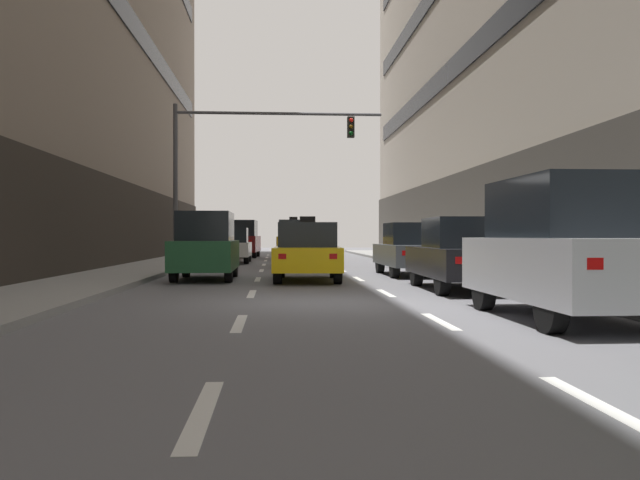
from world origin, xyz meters
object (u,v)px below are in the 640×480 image
(car_driving_0, at_px, (206,246))
(taxi_driving_2, at_px, (293,240))
(traffic_signal_0, at_px, (238,153))
(car_driving_3, at_px, (242,239))
(pedestrian_0, at_px, (538,246))
(car_driving_1, at_px, (230,246))
(pedestrian_1, at_px, (493,243))
(taxi_driving_5, at_px, (308,252))
(taxi_driving_4, at_px, (303,248))
(car_parked_1, at_px, (565,249))
(car_parked_2, at_px, (463,255))
(car_parked_3, at_px, (412,250))

(car_driving_0, bearing_deg, taxi_driving_2, 79.74)
(traffic_signal_0, bearing_deg, taxi_driving_2, 76.36)
(car_driving_3, bearing_deg, traffic_signal_0, -87.73)
(car_driving_0, distance_m, pedestrian_0, 9.54)
(car_driving_1, height_order, pedestrian_1, pedestrian_1)
(car_driving_1, relative_size, car_driving_3, 0.96)
(taxi_driving_5, height_order, pedestrian_0, taxi_driving_5)
(taxi_driving_4, relative_size, pedestrian_0, 2.71)
(car_parked_1, relative_size, car_parked_2, 0.98)
(car_parked_2, xyz_separation_m, car_parked_3, (0.00, 5.98, -0.01))
(car_parked_2, bearing_deg, taxi_driving_5, 134.55)
(taxi_driving_4, distance_m, traffic_signal_0, 4.73)
(taxi_driving_2, bearing_deg, traffic_signal_0, -103.64)
(car_driving_0, height_order, car_driving_3, car_driving_3)
(car_driving_1, bearing_deg, pedestrian_1, -40.61)
(car_driving_3, distance_m, traffic_signal_0, 14.13)
(car_driving_3, xyz_separation_m, car_parked_1, (6.55, -30.27, -0.02))
(taxi_driving_5, relative_size, pedestrian_0, 2.94)
(car_driving_1, distance_m, taxi_driving_2, 5.81)
(taxi_driving_5, relative_size, car_parked_1, 1.00)
(traffic_signal_0, xyz_separation_m, pedestrian_0, (8.67, -9.01, -3.60))
(taxi_driving_5, bearing_deg, car_driving_0, 167.18)
(taxi_driving_4, bearing_deg, car_parked_2, -74.01)
(taxi_driving_5, bearing_deg, car_parked_2, -45.45)
(car_driving_0, distance_m, traffic_signal_0, 7.64)
(taxi_driving_2, xyz_separation_m, car_parked_1, (3.53, -26.80, 0.01))
(pedestrian_0, bearing_deg, car_parked_2, -142.99)
(car_driving_0, relative_size, taxi_driving_2, 0.92)
(car_driving_1, height_order, pedestrian_0, pedestrian_0)
(taxi_driving_4, relative_size, taxi_driving_5, 0.92)
(traffic_signal_0, bearing_deg, car_parked_1, -70.09)
(car_parked_1, xyz_separation_m, pedestrian_1, (3.33, 13.34, -0.07))
(taxi_driving_2, height_order, car_parked_2, taxi_driving_2)
(taxi_driving_2, xyz_separation_m, pedestrian_1, (6.86, -13.46, -0.05))
(car_driving_1, xyz_separation_m, taxi_driving_5, (3.11, -12.72, -0.00))
(car_parked_1, bearing_deg, traffic_signal_0, 109.91)
(car_parked_2, relative_size, pedestrian_0, 3.01)
(taxi_driving_5, relative_size, car_parked_2, 0.98)
(car_driving_3, relative_size, car_parked_1, 1.03)
(taxi_driving_4, bearing_deg, traffic_signal_0, -162.15)
(car_driving_1, bearing_deg, traffic_signal_0, -82.70)
(taxi_driving_2, bearing_deg, car_parked_3, -76.95)
(taxi_driving_5, relative_size, traffic_signal_0, 0.55)
(car_driving_3, distance_m, car_parked_2, 25.55)
(taxi_driving_4, distance_m, taxi_driving_5, 8.22)
(car_driving_0, relative_size, car_parked_3, 0.90)
(taxi_driving_2, xyz_separation_m, car_driving_3, (-3.02, 3.47, 0.03))
(car_driving_0, relative_size, traffic_signal_0, 0.50)
(car_driving_3, xyz_separation_m, traffic_signal_0, (0.54, -13.68, 3.52))
(car_parked_1, distance_m, pedestrian_1, 13.75)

